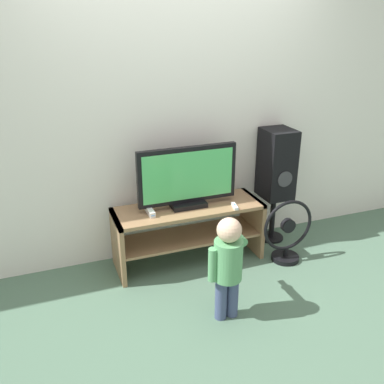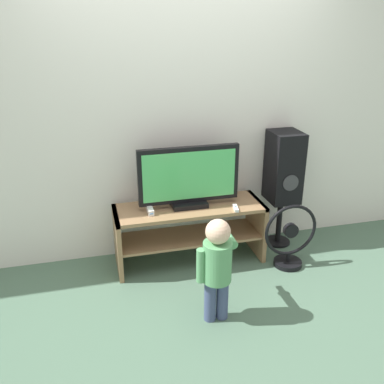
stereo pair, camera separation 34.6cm
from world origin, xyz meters
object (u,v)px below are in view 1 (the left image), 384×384
object	(u,v)px
television	(187,178)
child	(228,260)
speaker_tower	(276,167)
game_console	(150,211)
floor_fan	(287,234)
remote_primary	(235,206)

from	to	relation	value
television	child	size ratio (longest dim) A/B	1.08
child	television	bearing A→B (deg)	89.39
television	speaker_tower	xyz separation A→B (m)	(0.89, 0.07, -0.04)
child	game_console	bearing A→B (deg)	112.75
game_console	floor_fan	distance (m)	1.21
remote_primary	child	size ratio (longest dim) A/B	0.17
game_console	speaker_tower	world-z (taller)	speaker_tower
television	game_console	distance (m)	0.41
game_console	child	distance (m)	0.86
floor_fan	game_console	bearing A→B (deg)	166.17
speaker_tower	floor_fan	world-z (taller)	speaker_tower
speaker_tower	child	bearing A→B (deg)	-134.99
child	remote_primary	bearing A→B (deg)	60.74
television	child	distance (m)	0.88
child	floor_fan	world-z (taller)	child
game_console	floor_fan	size ratio (longest dim) A/B	0.34
floor_fan	remote_primary	bearing A→B (deg)	161.89
remote_primary	child	world-z (taller)	child
speaker_tower	remote_primary	bearing A→B (deg)	-155.34
game_console	floor_fan	bearing A→B (deg)	-13.83
game_console	speaker_tower	bearing A→B (deg)	5.02
television	speaker_tower	size ratio (longest dim) A/B	0.78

